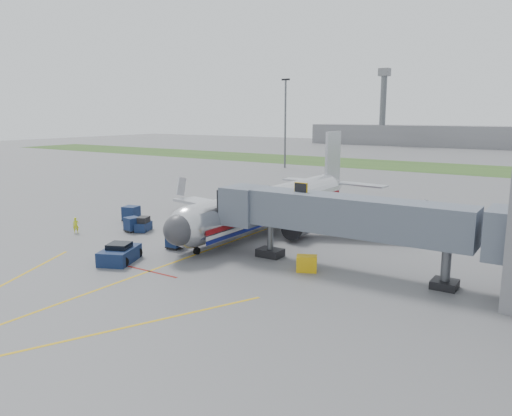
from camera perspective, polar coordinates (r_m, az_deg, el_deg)
The scene contains 16 objects.
ground at distance 44.44m, azimuth -8.44°, elevation -5.82°, with size 400.00×400.00×0.00m, color #565659.
grass_strip at distance 125.61m, azimuth 20.00°, elevation 4.36°, with size 300.00×25.00×0.01m, color #2D4C1E.
apron_markings at distance 39.51m, azimuth -15.64°, elevation -8.24°, with size 21.52×50.00×0.01m.
airliner at distance 55.80m, azimuth 1.92°, elevation 0.48°, with size 32.10×35.67×10.25m.
jet_bridge at distance 40.70m, azimuth 9.92°, elevation -0.92°, with size 25.30×4.00×6.90m.
light_mast_left at distance 117.33m, azimuth 3.37°, elevation 9.86°, with size 2.00×0.44×20.40m.
distant_terminal at distance 205.50m, azimuth 22.61°, elevation 7.55°, with size 120.00×14.00×8.00m, color slate.
control_tower at distance 208.32m, azimuth 14.33°, elevation 11.74°, with size 4.00×4.00×30.00m.
pushback_tug at distance 44.64m, azimuth -15.33°, elevation -5.10°, with size 3.79×4.61×1.66m.
baggage_tug at distance 55.51m, azimuth -12.75°, elevation -1.89°, with size 1.92×2.53×1.58m.
baggage_cart_a at distance 60.76m, azimuth -14.08°, elevation -0.64°, with size 2.04×2.04×1.82m.
baggage_cart_b at distance 55.55m, azimuth -13.95°, elevation -1.82°, with size 1.73×1.73×1.58m.
baggage_cart_c at distance 47.88m, azimuth -9.27°, elevation -3.71°, with size 1.49×1.49×1.48m.
belt_loader at distance 51.00m, azimuth -6.68°, elevation -2.97°, with size 2.54×4.74×2.23m.
ground_power_cart at distance 40.78m, azimuth 5.82°, elevation -6.34°, with size 1.94×1.67×1.30m.
ramp_worker at distance 56.63m, azimuth -19.90°, elevation -1.87°, with size 0.62×0.40×1.69m, color #D1E31A.
Camera 1 is at (28.51, -31.68, 12.60)m, focal length 35.00 mm.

